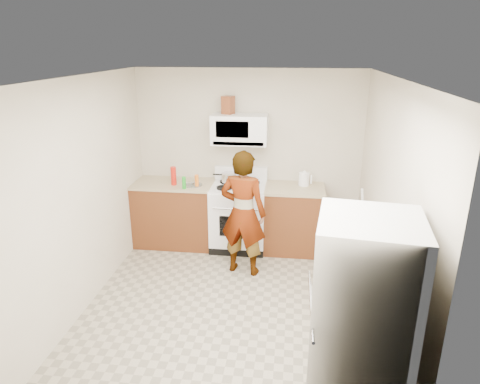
% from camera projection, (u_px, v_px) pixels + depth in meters
% --- Properties ---
extents(floor, '(3.60, 3.60, 0.00)m').
position_uv_depth(floor, '(231.00, 304.00, 4.87)').
color(floor, gray).
rests_on(floor, ground).
extents(back_wall, '(3.20, 0.02, 2.50)m').
position_uv_depth(back_wall, '(248.00, 158.00, 6.14)').
color(back_wall, beige).
rests_on(back_wall, floor).
extents(right_wall, '(0.02, 3.60, 2.50)m').
position_uv_depth(right_wall, '(387.00, 208.00, 4.27)').
color(right_wall, beige).
rests_on(right_wall, floor).
extents(cabinet_left, '(1.12, 0.62, 0.90)m').
position_uv_depth(cabinet_left, '(175.00, 214.00, 6.24)').
color(cabinet_left, '#622E17').
rests_on(cabinet_left, floor).
extents(counter_left, '(1.14, 0.64, 0.03)m').
position_uv_depth(counter_left, '(173.00, 184.00, 6.08)').
color(counter_left, tan).
rests_on(counter_left, cabinet_left).
extents(cabinet_right, '(0.80, 0.62, 0.90)m').
position_uv_depth(cabinet_right, '(293.00, 220.00, 6.04)').
color(cabinet_right, '#622E17').
rests_on(cabinet_right, floor).
extents(counter_right, '(0.82, 0.64, 0.03)m').
position_uv_depth(counter_right, '(295.00, 189.00, 5.88)').
color(counter_right, tan).
rests_on(counter_right, cabinet_right).
extents(gas_range, '(0.76, 0.65, 1.13)m').
position_uv_depth(gas_range, '(239.00, 215.00, 6.11)').
color(gas_range, white).
rests_on(gas_range, floor).
extents(microwave, '(0.76, 0.38, 0.40)m').
position_uv_depth(microwave, '(240.00, 129.00, 5.83)').
color(microwave, white).
rests_on(microwave, back_wall).
extents(person, '(0.66, 0.50, 1.61)m').
position_uv_depth(person, '(243.00, 213.00, 5.32)').
color(person, tan).
rests_on(person, floor).
extents(fridge, '(0.78, 0.78, 1.70)m').
position_uv_depth(fridge, '(361.00, 326.00, 3.12)').
color(fridge, beige).
rests_on(fridge, floor).
extents(kettle, '(0.15, 0.15, 0.18)m').
position_uv_depth(kettle, '(304.00, 179.00, 5.94)').
color(kettle, white).
rests_on(kettle, counter_right).
extents(jug, '(0.18, 0.18, 0.24)m').
position_uv_depth(jug, '(228.00, 105.00, 5.78)').
color(jug, brown).
rests_on(jug, microwave).
extents(saucepan, '(0.26, 0.26, 0.12)m').
position_uv_depth(saucepan, '(229.00, 178.00, 6.05)').
color(saucepan, silver).
rests_on(saucepan, gas_range).
extents(tray, '(0.27, 0.20, 0.05)m').
position_uv_depth(tray, '(250.00, 187.00, 5.82)').
color(tray, white).
rests_on(tray, gas_range).
extents(bottle_spray, '(0.10, 0.10, 0.26)m').
position_uv_depth(bottle_spray, '(174.00, 176.00, 5.95)').
color(bottle_spray, red).
rests_on(bottle_spray, counter_left).
extents(bottle_hot_sauce, '(0.06, 0.06, 0.17)m').
position_uv_depth(bottle_hot_sauce, '(197.00, 181.00, 5.89)').
color(bottle_hot_sauce, orange).
rests_on(bottle_hot_sauce, counter_left).
extents(bottle_green_cap, '(0.06, 0.06, 0.17)m').
position_uv_depth(bottle_green_cap, '(184.00, 183.00, 5.80)').
color(bottle_green_cap, '#1B9720').
rests_on(bottle_green_cap, counter_left).
extents(pot_lid, '(0.30, 0.30, 0.01)m').
position_uv_depth(pot_lid, '(193.00, 185.00, 5.96)').
color(pot_lid, white).
rests_on(pot_lid, counter_left).
extents(broom, '(0.20, 0.19, 1.19)m').
position_uv_depth(broom, '(364.00, 233.00, 5.26)').
color(broom, silver).
rests_on(broom, floor).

